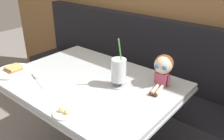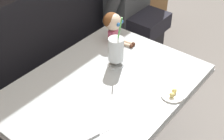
{
  "view_description": "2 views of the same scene",
  "coord_description": "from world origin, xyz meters",
  "px_view_note": "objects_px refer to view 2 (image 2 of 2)",
  "views": [
    {
      "loc": [
        0.97,
        -0.77,
        1.46
      ],
      "look_at": [
        0.12,
        0.26,
        0.82
      ],
      "focal_mm": 38.37,
      "sensor_mm": 36.0,
      "label": 1
    },
    {
      "loc": [
        -1.01,
        -0.69,
        1.86
      ],
      "look_at": [
        0.07,
        0.17,
        0.81
      ],
      "focal_mm": 51.38,
      "sensor_mm": 36.0,
      "label": 2
    }
  ],
  "objects_px": {
    "milkshake_glass": "(116,51)",
    "seated_doll": "(113,23)",
    "butter_knife": "(97,134)",
    "butter_saucer": "(173,95)"
  },
  "relations": [
    {
      "from": "butter_saucer",
      "to": "seated_doll",
      "type": "distance_m",
      "value": 0.63
    },
    {
      "from": "milkshake_glass",
      "to": "seated_doll",
      "type": "relative_size",
      "value": 1.39
    },
    {
      "from": "butter_saucer",
      "to": "butter_knife",
      "type": "distance_m",
      "value": 0.46
    },
    {
      "from": "butter_knife",
      "to": "seated_doll",
      "type": "xyz_separation_m",
      "value": [
        0.67,
        0.44,
        0.12
      ]
    },
    {
      "from": "milkshake_glass",
      "to": "seated_doll",
      "type": "bearing_deg",
      "value": 42.03
    },
    {
      "from": "milkshake_glass",
      "to": "butter_saucer",
      "type": "relative_size",
      "value": 2.62
    },
    {
      "from": "butter_saucer",
      "to": "seated_doll",
      "type": "height_order",
      "value": "seated_doll"
    },
    {
      "from": "butter_saucer",
      "to": "seated_doll",
      "type": "xyz_separation_m",
      "value": [
        0.23,
        0.58,
        0.12
      ]
    },
    {
      "from": "milkshake_glass",
      "to": "butter_knife",
      "type": "bearing_deg",
      "value": -150.94
    },
    {
      "from": "butter_knife",
      "to": "milkshake_glass",
      "type": "bearing_deg",
      "value": 29.06
    }
  ]
}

